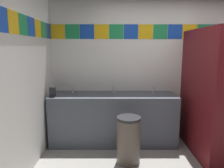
# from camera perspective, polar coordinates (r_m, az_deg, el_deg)

# --- Properties ---
(wall_back) EXTENTS (4.20, 0.09, 2.51)m
(wall_back) POSITION_cam_1_polar(r_m,az_deg,el_deg) (4.08, 14.37, 3.66)
(wall_back) COLOR white
(wall_back) RESTS_ON ground_plane
(wall_side) EXTENTS (0.09, 3.17, 2.51)m
(wall_side) POSITION_cam_1_polar(r_m,az_deg,el_deg) (2.61, -25.74, -0.36)
(wall_side) COLOR white
(wall_side) RESTS_ON ground_plane
(vanity_counter) EXTENTS (2.16, 0.62, 0.87)m
(vanity_counter) POSITION_cam_1_polar(r_m,az_deg,el_deg) (3.79, 0.56, -9.06)
(vanity_counter) COLOR #4C515B
(vanity_counter) RESTS_ON ground_plane
(faucet_left) EXTENTS (0.04, 0.10, 0.14)m
(faucet_left) POSITION_cam_1_polar(r_m,az_deg,el_deg) (3.82, -10.29, -1.68)
(faucet_left) COLOR silver
(faucet_left) RESTS_ON vanity_counter
(faucet_center) EXTENTS (0.04, 0.10, 0.14)m
(faucet_center) POSITION_cam_1_polar(r_m,az_deg,el_deg) (3.75, 0.57, -1.71)
(faucet_center) COLOR silver
(faucet_center) RESTS_ON vanity_counter
(faucet_right) EXTENTS (0.04, 0.10, 0.14)m
(faucet_right) POSITION_cam_1_polar(r_m,az_deg,el_deg) (3.83, 11.39, -1.69)
(faucet_right) COLOR silver
(faucet_right) RESTS_ON vanity_counter
(soap_dispenser) EXTENTS (0.09, 0.09, 0.16)m
(soap_dispenser) POSITION_cam_1_polar(r_m,az_deg,el_deg) (3.61, -15.46, -2.12)
(soap_dispenser) COLOR black
(soap_dispenser) RESTS_ON vanity_counter
(stall_divider) EXTENTS (0.92, 1.32, 1.96)m
(stall_divider) POSITION_cam_1_polar(r_m,az_deg,el_deg) (3.41, 25.93, -3.04)
(stall_divider) COLOR maroon
(stall_divider) RESTS_ON ground_plane
(toilet) EXTENTS (0.39, 0.49, 0.74)m
(toilet) POSITION_cam_1_polar(r_m,az_deg,el_deg) (4.14, 25.75, -10.55)
(toilet) COLOR white
(toilet) RESTS_ON ground_plane
(trash_bin) EXTENTS (0.35, 0.35, 0.69)m
(trash_bin) POSITION_cam_1_polar(r_m,az_deg,el_deg) (3.21, 4.65, -14.71)
(trash_bin) COLOR brown
(trash_bin) RESTS_ON ground_plane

